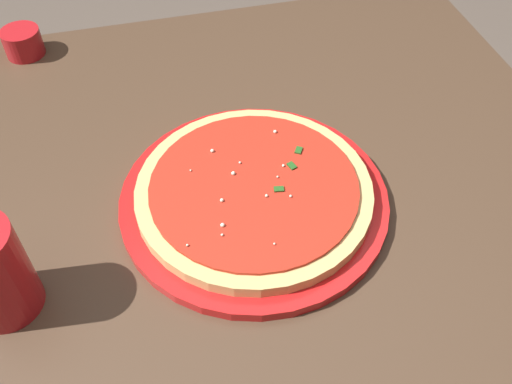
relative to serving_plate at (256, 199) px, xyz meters
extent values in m
cube|color=black|center=(0.38, -0.39, -0.41)|extent=(0.06, 0.06, 0.74)
cube|color=black|center=(0.38, 0.40, -0.41)|extent=(0.06, 0.06, 0.74)
cube|color=#473323|center=(-0.02, 0.00, -0.02)|extent=(0.95, 0.93, 0.03)
cylinder|color=red|center=(0.00, 0.00, 0.00)|extent=(0.33, 0.33, 0.01)
cylinder|color=#DBB26B|center=(0.00, 0.00, 0.01)|extent=(0.29, 0.29, 0.02)
cylinder|color=red|center=(0.00, 0.00, 0.02)|extent=(0.26, 0.26, 0.00)
sphere|color=#EFEACC|center=(-0.02, 0.05, 0.03)|extent=(0.00, 0.00, 0.00)
sphere|color=#EFEACC|center=(-0.07, 0.06, 0.03)|extent=(0.00, 0.00, 0.00)
sphere|color=#EFEACC|center=(0.04, 0.07, 0.03)|extent=(0.00, 0.00, 0.00)
sphere|color=#EFEACC|center=(-0.05, 0.05, 0.03)|extent=(0.00, 0.00, 0.00)
sphere|color=#EFEACC|center=(-0.09, 0.00, 0.03)|extent=(0.00, 0.00, 0.00)
sphere|color=#EFEACC|center=(-0.07, 0.10, 0.03)|extent=(0.00, 0.00, 0.00)
sphere|color=#EFEACC|center=(0.02, 0.02, 0.03)|extent=(0.00, 0.00, 0.00)
sphere|color=#EFEACC|center=(-0.02, -0.01, 0.03)|extent=(0.00, 0.00, 0.00)
sphere|color=#EFEACC|center=(0.08, -0.05, 0.03)|extent=(0.00, 0.00, 0.00)
sphere|color=#EFEACC|center=(0.00, -0.03, 0.03)|extent=(0.00, 0.00, 0.00)
sphere|color=#EFEACC|center=(0.02, -0.04, 0.03)|extent=(0.00, 0.00, 0.00)
sphere|color=#EFEACC|center=(-0.03, -0.03, 0.03)|extent=(0.00, 0.00, 0.00)
sphere|color=#EFEACC|center=(0.07, 0.04, 0.03)|extent=(0.00, 0.00, 0.00)
sphere|color=#EFEACC|center=(0.04, 0.01, 0.03)|extent=(0.00, 0.00, 0.00)
cube|color=#23561E|center=(0.04, -0.07, 0.03)|extent=(0.01, 0.01, 0.00)
cube|color=#23561E|center=(-0.01, -0.02, 0.03)|extent=(0.01, 0.01, 0.00)
cube|color=#23561E|center=(0.02, -0.05, 0.03)|extent=(0.01, 0.01, 0.00)
cylinder|color=#B2191E|center=(0.40, 0.28, 0.01)|extent=(0.06, 0.06, 0.04)
camera|label=1|loc=(-0.45, 0.11, 0.53)|focal=39.69mm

